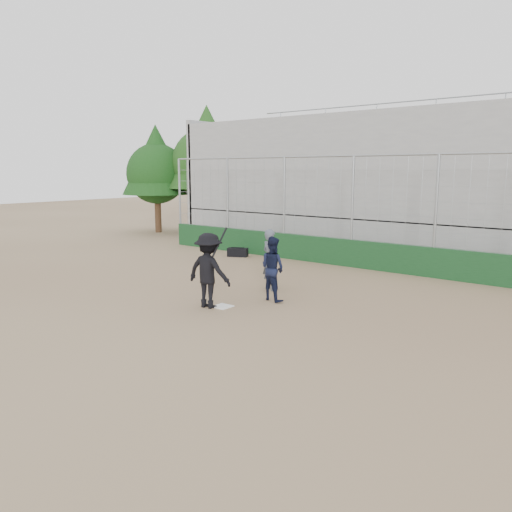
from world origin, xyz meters
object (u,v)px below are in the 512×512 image
Objects in this scene: batter_at_plate at (209,270)px; equipment_bag at (238,252)px; catcher_crouched at (272,279)px; umpire at (270,263)px.

equipment_bag is at bearing 124.88° from batter_at_plate.
umpire is (-0.77, 0.93, 0.22)m from catcher_crouched.
umpire is at bearing 129.50° from catcher_crouched.
batter_at_plate is 2.31× the size of equipment_bag.
batter_at_plate is 1.27× the size of umpire.
batter_at_plate is 1.83m from catcher_crouched.
umpire is at bearing 87.68° from batter_at_plate.
equipment_bag is at bearing 138.01° from catcher_crouched.
batter_at_plate reaches higher than equipment_bag.
umpire is 1.82× the size of equipment_bag.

